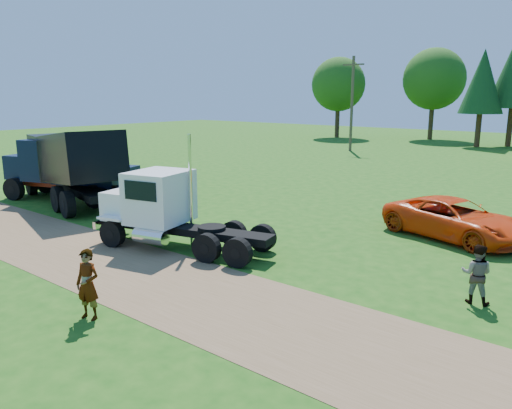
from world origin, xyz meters
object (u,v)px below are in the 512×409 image
Objects in this scene: black_dump_truck at (72,162)px; orange_pickup at (455,219)px; navy_truck at (63,169)px; white_semi_tractor at (161,208)px; spectator_a at (88,285)px.

black_dump_truck is 17.94m from orange_pickup.
black_dump_truck is 1.23× the size of navy_truck.
white_semi_tractor is at bearing 149.96° from orange_pickup.
orange_pickup is (7.97, 7.65, -0.63)m from white_semi_tractor.
white_semi_tractor reaches higher than orange_pickup.
navy_truck is 15.56m from spectator_a.
navy_truck reaches higher than spectator_a.
navy_truck is 19.13m from orange_pickup.
orange_pickup is at bearing 30.62° from white_semi_tractor.
white_semi_tractor is 0.93× the size of navy_truck.
white_semi_tractor reaches higher than navy_truck.
orange_pickup is (18.32, 5.42, -0.86)m from navy_truck.
black_dump_truck is (-8.98, 1.95, 0.75)m from white_semi_tractor.
navy_truck reaches higher than orange_pickup.
orange_pickup is 3.09× the size of spectator_a.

